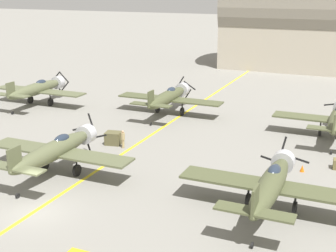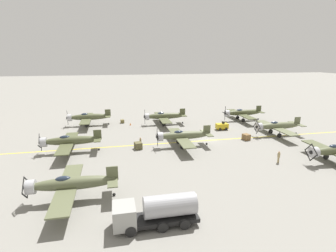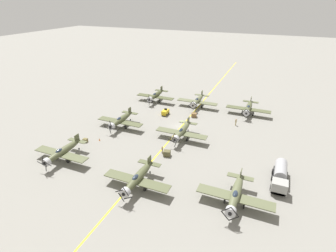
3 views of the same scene
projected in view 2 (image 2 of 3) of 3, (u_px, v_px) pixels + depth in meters
The scene contains 17 objects.
ground_plane at pixel (207, 140), 50.13m from camera, with size 400.00×400.00×0.00m, color gray.
taxiway_stripe at pixel (207, 140), 50.13m from camera, with size 0.30×160.00×0.01m, color yellow.
airplane_far_right at pixel (88, 117), 60.62m from camera, with size 12.00×9.98×3.77m.
airplane_mid_center at pixel (183, 136), 46.30m from camera, with size 12.00×9.98×3.74m.
airplane_far_center at pixel (70, 141), 43.37m from camera, with size 12.00×9.98×3.65m.
airplane_near_center at pixel (277, 126), 52.83m from camera, with size 12.00×9.98×3.65m.
airplane_mid_right at pixel (164, 116), 61.61m from camera, with size 12.00×9.98×3.78m.
airplane_near_right at pixel (242, 113), 65.36m from camera, with size 12.00×9.98×3.80m.
airplane_far_left at pixel (71, 184), 28.65m from camera, with size 12.00×9.98×3.65m.
fuel_tanker at pixel (156, 211), 24.49m from camera, with size 2.67×8.00×2.98m.
tow_tractor at pixel (222, 126), 57.49m from camera, with size 1.57×2.60×1.79m.
ground_crew_walking at pixel (140, 141), 46.69m from camera, with size 0.36×0.36×1.63m.
ground_crew_inspecting at pixel (279, 156), 39.31m from camera, with size 0.40×0.40×1.83m.
supply_crate_by_tanker at pixel (122, 121), 63.42m from camera, with size 0.96×0.80×0.80m, color brown.
supply_crate_mid_lane at pixel (138, 146), 45.43m from camera, with size 1.39×1.15×1.15m, color brown.
supply_crate_outboard at pixel (246, 137), 50.42m from camera, with size 1.34×1.12×1.12m, color brown.
traffic_cone at pixel (130, 124), 61.34m from camera, with size 0.36×0.36×0.55m, color orange.
Camera 2 is at (-45.20, 17.25, 15.42)m, focal length 28.00 mm.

